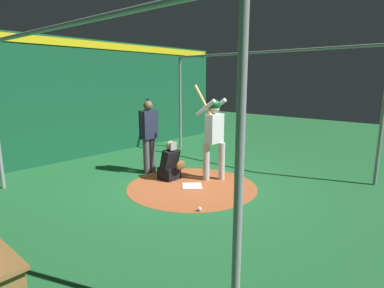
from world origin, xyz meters
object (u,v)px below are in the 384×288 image
at_px(catcher, 170,165).
at_px(umpire, 149,133).
at_px(home_plate, 192,186).
at_px(batter, 214,131).
at_px(baseball_0, 199,209).

xyz_separation_m(catcher, umpire, (-0.76, 0.02, 0.66)).
relative_size(home_plate, batter, 0.19).
bearing_deg(umpire, baseball_0, -21.74).
xyz_separation_m(home_plate, batter, (0.05, 0.69, 1.13)).
bearing_deg(baseball_0, umpire, 158.26).
bearing_deg(baseball_0, catcher, 150.55).
height_order(catcher, umpire, umpire).
xyz_separation_m(home_plate, baseball_0, (0.98, -0.91, 0.03)).
distance_m(umpire, baseball_0, 2.81).
bearing_deg(home_plate, baseball_0, -42.85).
bearing_deg(umpire, catcher, -1.85).
relative_size(umpire, baseball_0, 24.33).
bearing_deg(home_plate, umpire, 177.26).
distance_m(home_plate, catcher, 0.79).
bearing_deg(batter, baseball_0, -59.95).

